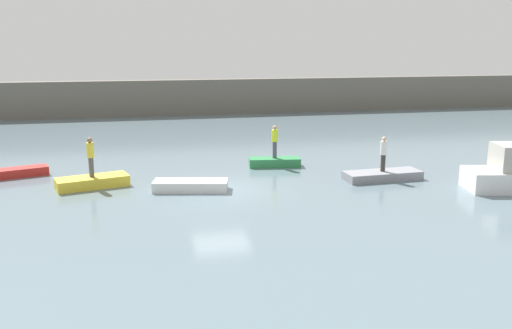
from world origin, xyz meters
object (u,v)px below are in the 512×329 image
Objects in this scene: rowboat_yellow at (92,182)px; person_yellow_shirt at (91,155)px; rowboat_grey at (382,175)px; rowboat_green at (275,162)px; person_hiviz_shirt at (275,140)px; rowboat_white at (191,185)px; person_white_shirt at (384,152)px; rowboat_red at (19,172)px.

person_yellow_shirt is at bearing 0.00° from rowboat_yellow.
person_yellow_shirt is (-13.37, 1.47, 1.28)m from rowboat_grey.
rowboat_yellow reaches higher than rowboat_grey.
rowboat_yellow is 9.34m from rowboat_green.
rowboat_yellow is at bearing -165.64° from person_hiviz_shirt.
person_white_shirt reaches higher than rowboat_white.
person_white_shirt is (13.37, -1.47, 1.08)m from rowboat_yellow.
rowboat_green is at bearing 135.50° from rowboat_grey.
rowboat_red is 1.52× the size of person_hiviz_shirt.
rowboat_red is 1.46× the size of person_yellow_shirt.
rowboat_white is at bearing -133.13° from rowboat_green.
person_white_shirt is (4.33, -3.79, 1.09)m from rowboat_green.
rowboat_grey is (9.11, 0.06, -0.03)m from rowboat_white.
person_hiviz_shirt reaches higher than rowboat_yellow.
person_hiviz_shirt is at bearing -20.29° from rowboat_red.
person_yellow_shirt is (0.00, 0.00, 1.24)m from rowboat_yellow.
rowboat_yellow is 0.97× the size of rowboat_white.
rowboat_grey is at bearing 0.00° from person_white_shirt.
rowboat_white is (7.88, -4.38, 0.02)m from rowboat_red.
person_white_shirt is at bearing -32.16° from rowboat_red.
rowboat_red is 0.83× the size of rowboat_yellow.
person_white_shirt is at bearing -33.17° from rowboat_green.
person_white_shirt is (4.33, -3.79, -0.10)m from person_hiviz_shirt.
rowboat_red is at bearing 165.74° from person_white_shirt.
person_hiviz_shirt reaches higher than rowboat_red.
rowboat_yellow is 1.82× the size of person_hiviz_shirt.
rowboat_green is 1.18m from person_hiviz_shirt.
person_hiviz_shirt is at bearing -1.23° from rowboat_yellow.
rowboat_red is 0.71× the size of rowboat_grey.
rowboat_yellow is at bearing 173.72° from person_white_shirt.
person_yellow_shirt reaches higher than rowboat_red.
person_white_shirt is at bearing -6.28° from person_yellow_shirt.
rowboat_grey is at bearing 12.45° from rowboat_white.
rowboat_white is 1.88× the size of person_hiviz_shirt.
rowboat_white is 1.81× the size of person_yellow_shirt.
rowboat_white reaches higher than rowboat_grey.
rowboat_grey is 13.51m from person_yellow_shirt.
rowboat_green is 5.85m from person_white_shirt.
person_white_shirt is (9.11, 0.06, 1.09)m from rowboat_white.
rowboat_yellow is 13.50m from person_white_shirt.
rowboat_green is (9.05, 2.32, -0.01)m from rowboat_yellow.
rowboat_white is at bearing 177.10° from rowboat_grey.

